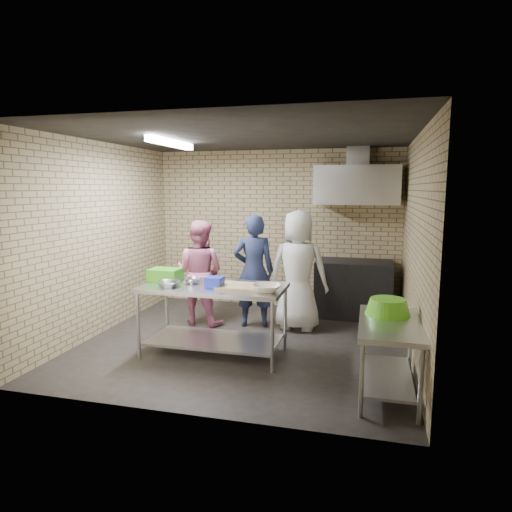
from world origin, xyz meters
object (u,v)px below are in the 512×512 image
(bottle_green, at_px, (386,191))
(woman_white, at_px, (298,270))
(side_counter, at_px, (389,358))
(green_basin, at_px, (388,307))
(green_crate, at_px, (165,275))
(man_navy, at_px, (254,271))
(prep_table, at_px, (214,320))
(woman_pink, at_px, (200,272))
(stove, at_px, (353,289))
(blue_tub, at_px, (214,282))

(bottle_green, bearing_deg, woman_white, -137.17)
(side_counter, xyz_separation_m, green_basin, (-0.02, 0.25, 0.46))
(green_crate, height_order, man_navy, man_navy)
(prep_table, bearing_deg, bottle_green, 49.25)
(bottle_green, bearing_deg, woman_pink, -155.77)
(green_crate, height_order, bottle_green, bottle_green)
(green_basin, distance_m, woman_pink, 3.08)
(green_crate, xyz_separation_m, man_navy, (0.88, 1.13, -0.11))
(stove, distance_m, green_basin, 2.57)
(stove, relative_size, bottle_green, 8.00)
(blue_tub, relative_size, green_basin, 0.42)
(green_basin, height_order, woman_white, woman_white)
(stove, height_order, woman_white, woman_white)
(side_counter, distance_m, woman_white, 2.28)
(stove, distance_m, man_navy, 1.73)
(man_navy, bearing_deg, green_basin, 123.91)
(green_crate, bearing_deg, woman_white, 36.53)
(prep_table, xyz_separation_m, stove, (1.61, 2.15, 0.01))
(woman_pink, height_order, woman_white, woman_white)
(prep_table, distance_m, side_counter, 2.15)
(prep_table, distance_m, stove, 2.69)
(bottle_green, xyz_separation_m, woman_white, (-1.21, -1.12, -1.14))
(prep_table, distance_m, bottle_green, 3.53)
(green_basin, distance_m, bottle_green, 2.98)
(green_basin, bearing_deg, man_navy, 139.24)
(green_crate, relative_size, green_basin, 0.84)
(side_counter, relative_size, woman_white, 0.69)
(prep_table, relative_size, stove, 1.46)
(side_counter, relative_size, woman_pink, 0.76)
(man_navy, bearing_deg, bottle_green, -164.01)
(side_counter, xyz_separation_m, green_crate, (-2.76, 0.72, 0.58))
(side_counter, distance_m, green_basin, 0.52)
(prep_table, distance_m, woman_white, 1.59)
(green_crate, distance_m, green_basin, 2.78)
(side_counter, bearing_deg, prep_table, 163.75)
(green_crate, xyz_separation_m, woman_white, (1.55, 1.15, -0.08))
(bottle_green, relative_size, man_navy, 0.09)
(man_navy, bearing_deg, green_crate, 36.57)
(green_crate, relative_size, woman_pink, 0.25)
(green_basin, bearing_deg, blue_tub, 172.83)
(man_navy, relative_size, woman_white, 0.96)
(woman_pink, bearing_deg, stove, -149.49)
(stove, relative_size, woman_white, 0.69)
(green_basin, relative_size, woman_pink, 0.29)
(blue_tub, distance_m, man_navy, 1.36)
(green_crate, relative_size, man_navy, 0.23)
(bottle_green, bearing_deg, green_crate, -140.56)
(green_crate, bearing_deg, prep_table, -9.73)
(side_counter, bearing_deg, green_crate, 165.37)
(stove, xyz_separation_m, blue_tub, (-1.56, -2.25, 0.49))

